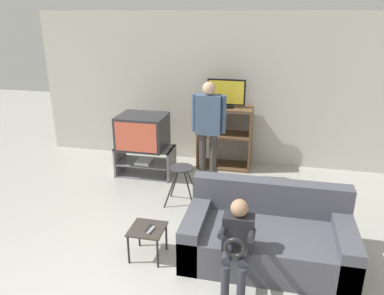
{
  "coord_description": "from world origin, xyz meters",
  "views": [
    {
      "loc": [
        1.04,
        -2.23,
        2.59
      ],
      "look_at": [
        0.03,
        2.28,
        0.9
      ],
      "focal_mm": 35.0,
      "sensor_mm": 36.0,
      "label": 1
    }
  ],
  "objects_px": {
    "tv_stand": "(145,161)",
    "person_seated_child": "(237,240)",
    "television_main": "(143,131)",
    "snack_table": "(147,232)",
    "folding_stool": "(182,174)",
    "television_flat": "(226,94)",
    "remote_control_black": "(149,228)",
    "media_shelf": "(225,137)",
    "couch": "(267,236)",
    "person_standing_adult": "(208,123)",
    "remote_control_white": "(151,230)"
  },
  "relations": [
    {
      "from": "tv_stand",
      "to": "television_main",
      "type": "relative_size",
      "value": 1.25
    },
    {
      "from": "media_shelf",
      "to": "person_seated_child",
      "type": "relative_size",
      "value": 1.16
    },
    {
      "from": "snack_table",
      "to": "remote_control_black",
      "type": "height_order",
      "value": "remote_control_black"
    },
    {
      "from": "remote_control_black",
      "to": "couch",
      "type": "xyz_separation_m",
      "value": [
        1.27,
        0.29,
        -0.11
      ]
    },
    {
      "from": "tv_stand",
      "to": "television_main",
      "type": "bearing_deg",
      "value": -150.84
    },
    {
      "from": "snack_table",
      "to": "person_standing_adult",
      "type": "height_order",
      "value": "person_standing_adult"
    },
    {
      "from": "media_shelf",
      "to": "television_flat",
      "type": "relative_size",
      "value": 1.7
    },
    {
      "from": "tv_stand",
      "to": "folding_stool",
      "type": "height_order",
      "value": "folding_stool"
    },
    {
      "from": "television_main",
      "to": "couch",
      "type": "height_order",
      "value": "television_main"
    },
    {
      "from": "media_shelf",
      "to": "folding_stool",
      "type": "height_order",
      "value": "media_shelf"
    },
    {
      "from": "media_shelf",
      "to": "folding_stool",
      "type": "relative_size",
      "value": 1.89
    },
    {
      "from": "remote_control_black",
      "to": "remote_control_white",
      "type": "relative_size",
      "value": 1.0
    },
    {
      "from": "television_main",
      "to": "couch",
      "type": "xyz_separation_m",
      "value": [
        2.08,
        -1.82,
        -0.5
      ]
    },
    {
      "from": "television_flat",
      "to": "remote_control_black",
      "type": "bearing_deg",
      "value": -99.09
    },
    {
      "from": "tv_stand",
      "to": "television_main",
      "type": "xyz_separation_m",
      "value": [
        -0.02,
        -0.01,
        0.52
      ]
    },
    {
      "from": "tv_stand",
      "to": "couch",
      "type": "distance_m",
      "value": 2.75
    },
    {
      "from": "remote_control_black",
      "to": "person_seated_child",
      "type": "height_order",
      "value": "person_seated_child"
    },
    {
      "from": "television_main",
      "to": "folding_stool",
      "type": "relative_size",
      "value": 1.33
    },
    {
      "from": "media_shelf",
      "to": "remote_control_white",
      "type": "distance_m",
      "value": 2.84
    },
    {
      "from": "couch",
      "to": "person_seated_child",
      "type": "relative_size",
      "value": 1.93
    },
    {
      "from": "remote_control_black",
      "to": "folding_stool",
      "type": "bearing_deg",
      "value": 87.35
    },
    {
      "from": "remote_control_white",
      "to": "person_seated_child",
      "type": "distance_m",
      "value": 0.99
    },
    {
      "from": "tv_stand",
      "to": "folding_stool",
      "type": "relative_size",
      "value": 1.66
    },
    {
      "from": "media_shelf",
      "to": "remote_control_black",
      "type": "xyz_separation_m",
      "value": [
        -0.44,
        -2.77,
        -0.18
      ]
    },
    {
      "from": "media_shelf",
      "to": "folding_stool",
      "type": "xyz_separation_m",
      "value": [
        -0.39,
        -1.49,
        -0.09
      ]
    },
    {
      "from": "media_shelf",
      "to": "remote_control_black",
      "type": "height_order",
      "value": "media_shelf"
    },
    {
      "from": "snack_table",
      "to": "remote_control_black",
      "type": "distance_m",
      "value": 0.07
    },
    {
      "from": "television_main",
      "to": "folding_stool",
      "type": "bearing_deg",
      "value": -43.98
    },
    {
      "from": "tv_stand",
      "to": "television_main",
      "type": "distance_m",
      "value": 0.52
    },
    {
      "from": "folding_stool",
      "to": "tv_stand",
      "type": "bearing_deg",
      "value": 134.95
    },
    {
      "from": "media_shelf",
      "to": "person_standing_adult",
      "type": "bearing_deg",
      "value": -103.52
    },
    {
      "from": "person_seated_child",
      "to": "media_shelf",
      "type": "bearing_deg",
      "value": 100.16
    },
    {
      "from": "tv_stand",
      "to": "snack_table",
      "type": "relative_size",
      "value": 2.5
    },
    {
      "from": "television_main",
      "to": "folding_stool",
      "type": "height_order",
      "value": "television_main"
    },
    {
      "from": "couch",
      "to": "person_standing_adult",
      "type": "relative_size",
      "value": 1.11
    },
    {
      "from": "television_main",
      "to": "person_standing_adult",
      "type": "relative_size",
      "value": 0.47
    },
    {
      "from": "person_standing_adult",
      "to": "couch",
      "type": "bearing_deg",
      "value": -60.9
    },
    {
      "from": "tv_stand",
      "to": "remote_control_white",
      "type": "relative_size",
      "value": 6.53
    },
    {
      "from": "television_flat",
      "to": "remote_control_white",
      "type": "bearing_deg",
      "value": -98.28
    },
    {
      "from": "remote_control_white",
      "to": "person_standing_adult",
      "type": "relative_size",
      "value": 0.09
    },
    {
      "from": "remote_control_white",
      "to": "folding_stool",
      "type": "bearing_deg",
      "value": 99.75
    },
    {
      "from": "snack_table",
      "to": "tv_stand",
      "type": "bearing_deg",
      "value": 110.0
    },
    {
      "from": "tv_stand",
      "to": "media_shelf",
      "type": "xyz_separation_m",
      "value": [
        1.23,
        0.65,
        0.31
      ]
    },
    {
      "from": "tv_stand",
      "to": "person_seated_child",
      "type": "relative_size",
      "value": 1.02
    },
    {
      "from": "television_flat",
      "to": "person_seated_child",
      "type": "distance_m",
      "value": 3.17
    },
    {
      "from": "remote_control_white",
      "to": "television_flat",
      "type": "bearing_deg",
      "value": 92.08
    },
    {
      "from": "person_seated_child",
      "to": "remote_control_white",
      "type": "bearing_deg",
      "value": 166.07
    },
    {
      "from": "media_shelf",
      "to": "television_flat",
      "type": "height_order",
      "value": "television_flat"
    },
    {
      "from": "tv_stand",
      "to": "television_main",
      "type": "height_order",
      "value": "television_main"
    },
    {
      "from": "snack_table",
      "to": "person_standing_adult",
      "type": "distance_m",
      "value": 2.19
    }
  ]
}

